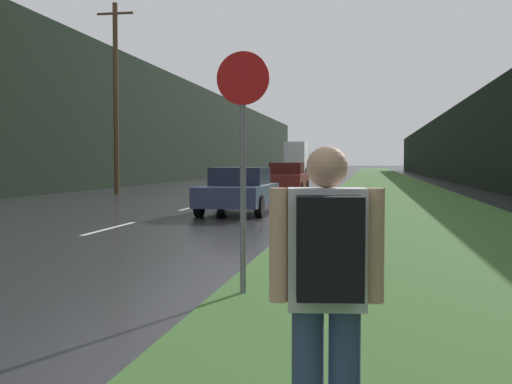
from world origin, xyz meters
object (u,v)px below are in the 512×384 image
(hitchhiker_with_backpack, at_px, (327,288))
(stop_sign, at_px, (243,150))
(delivery_truck, at_px, (298,158))
(car_passing_near, at_px, (239,190))
(car_passing_far, at_px, (287,179))

(hitchhiker_with_backpack, bearing_deg, stop_sign, 99.02)
(delivery_truck, bearing_deg, hitchhiker_with_backpack, -83.59)
(car_passing_near, xyz_separation_m, car_passing_far, (-0.00, 11.24, 0.06))
(stop_sign, bearing_deg, hitchhiker_with_backpack, -73.49)
(stop_sign, bearing_deg, car_passing_near, 101.73)
(car_passing_near, relative_size, car_passing_far, 1.05)
(hitchhiker_with_backpack, distance_m, car_passing_far, 27.23)
(car_passing_near, bearing_deg, car_passing_far, -90.00)
(stop_sign, relative_size, car_passing_near, 0.64)
(delivery_truck, bearing_deg, car_passing_near, -85.57)
(hitchhiker_with_backpack, xyz_separation_m, car_passing_far, (-3.64, 26.98, -0.18))
(car_passing_near, relative_size, delivery_truck, 0.61)
(car_passing_near, bearing_deg, stop_sign, 101.73)
(stop_sign, xyz_separation_m, delivery_truck, (-6.55, 65.13, 0.29))
(hitchhiker_with_backpack, relative_size, delivery_truck, 0.23)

